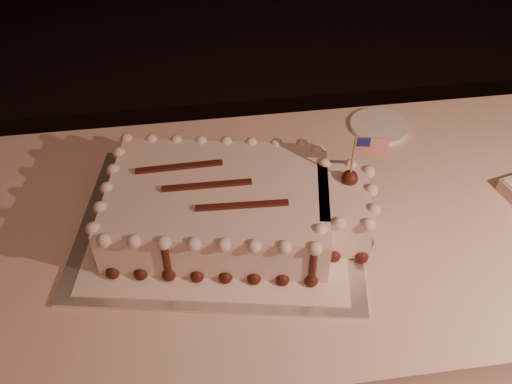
{
  "coord_description": "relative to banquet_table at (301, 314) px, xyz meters",
  "views": [
    {
      "loc": [
        -0.24,
        -0.26,
        1.67
      ],
      "look_at": [
        -0.12,
        0.6,
        0.84
      ],
      "focal_mm": 40.0,
      "sensor_mm": 36.0,
      "label": 1
    }
  ],
  "objects": [
    {
      "name": "sheet_cake",
      "position": [
        -0.17,
        -0.0,
        0.44
      ],
      "size": [
        0.6,
        0.41,
        0.23
      ],
      "color": "silver",
      "rests_on": "doily"
    },
    {
      "name": "cake_board",
      "position": [
        -0.2,
        0.0,
        0.38
      ],
      "size": [
        0.69,
        0.56,
        0.01
      ],
      "primitive_type": "cube",
      "rotation": [
        0.0,
        0.0,
        -0.19
      ],
      "color": "silver",
      "rests_on": "banquet_table"
    },
    {
      "name": "side_plate",
      "position": [
        0.25,
        0.3,
        0.38
      ],
      "size": [
        0.15,
        0.15,
        0.01
      ],
      "primitive_type": "cylinder",
      "color": "white",
      "rests_on": "banquet_table"
    },
    {
      "name": "banquet_table",
      "position": [
        0.0,
        0.0,
        0.0
      ],
      "size": [
        2.4,
        0.8,
        0.75
      ],
      "primitive_type": "cube",
      "color": "beige",
      "rests_on": "ground"
    },
    {
      "name": "doily",
      "position": [
        -0.2,
        0.0,
        0.38
      ],
      "size": [
        0.61,
        0.51,
        0.0
      ],
      "primitive_type": "cube",
      "rotation": [
        0.0,
        0.0,
        -0.19
      ],
      "color": "white",
      "rests_on": "cake_board"
    }
  ]
}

